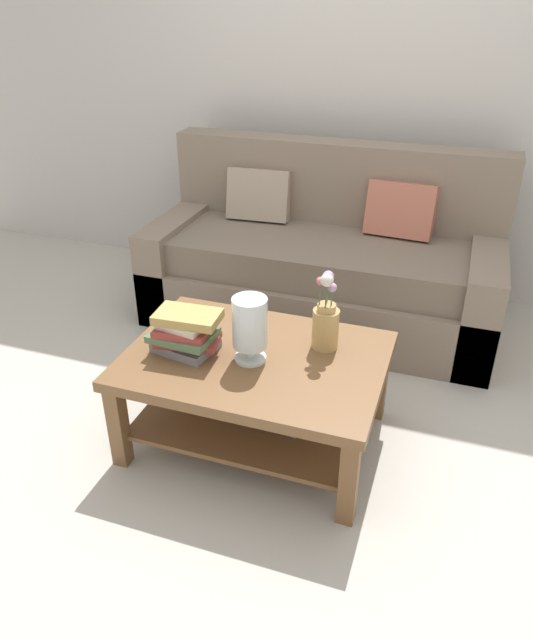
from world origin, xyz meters
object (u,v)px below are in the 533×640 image
object	(u,v)px
coffee_table	(256,379)
glass_hurricane_vase	(250,325)
couch	(323,264)
book_stack_main	(186,332)
flower_pitcher	(326,321)

from	to	relation	value
coffee_table	glass_hurricane_vase	size ratio (longest dim) A/B	3.82
couch	glass_hurricane_vase	world-z (taller)	couch
couch	coffee_table	size ratio (longest dim) A/B	1.87
book_stack_main	couch	bearing A→B (deg)	77.77
couch	flower_pitcher	xyz separation A→B (m)	(0.28, -1.11, 0.23)
coffee_table	flower_pitcher	xyz separation A→B (m)	(0.27, 0.17, 0.26)
glass_hurricane_vase	flower_pitcher	size ratio (longest dim) A/B	0.79
book_stack_main	flower_pitcher	distance (m)	0.62
coffee_table	flower_pitcher	distance (m)	0.41
coffee_table	book_stack_main	size ratio (longest dim) A/B	3.63
book_stack_main	coffee_table	bearing A→B (deg)	10.82
flower_pitcher	glass_hurricane_vase	bearing A→B (deg)	-143.85
coffee_table	book_stack_main	bearing A→B (deg)	-169.18
book_stack_main	glass_hurricane_vase	distance (m)	0.30
glass_hurricane_vase	coffee_table	bearing A→B (deg)	70.09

